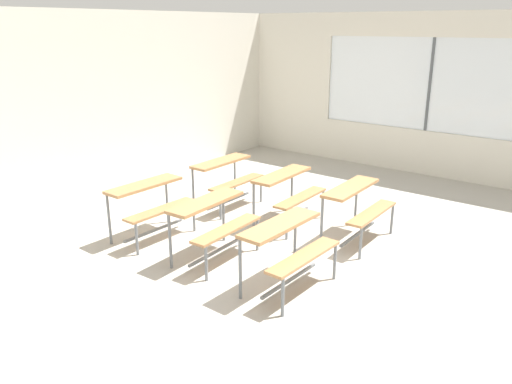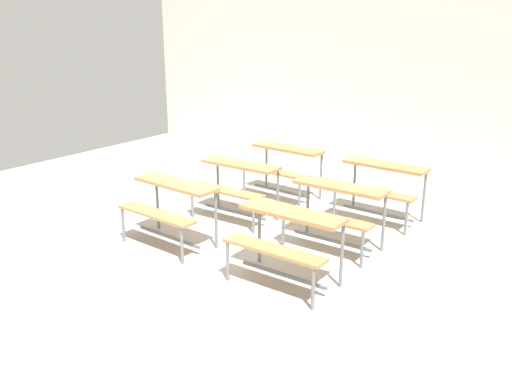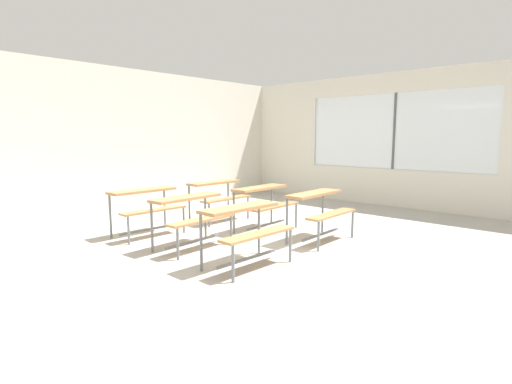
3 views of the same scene
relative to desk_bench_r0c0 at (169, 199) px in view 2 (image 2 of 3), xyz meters
name	(u,v)px [view 2 (image 2 of 3)]	position (x,y,z in m)	size (l,w,h in m)	color
ground	(193,253)	(0.35, -0.01, -0.59)	(10.00, 9.00, 0.05)	#ADA89E
wall_back	(375,82)	(0.35, 4.49, 0.94)	(10.00, 0.12, 3.00)	silver
desk_bench_r0c0	(169,199)	(0.00, 0.00, 0.00)	(1.11, 0.61, 0.74)	#A87547
desk_bench_r0c1	(286,231)	(1.63, 0.00, 0.00)	(1.11, 0.62, 0.74)	#A87547
desk_bench_r1c0	(235,178)	(0.06, 1.13, 0.00)	(1.12, 0.64, 0.74)	#A87547
desk_bench_r1c1	(335,202)	(1.58, 1.07, 0.00)	(1.12, 0.62, 0.74)	#A87547
desk_bench_r2c0	(283,160)	(0.04, 2.25, 0.00)	(1.11, 0.61, 0.74)	#A87547
desk_bench_r2c1	(381,179)	(1.59, 2.25, 0.00)	(1.10, 0.60, 0.74)	#A87547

